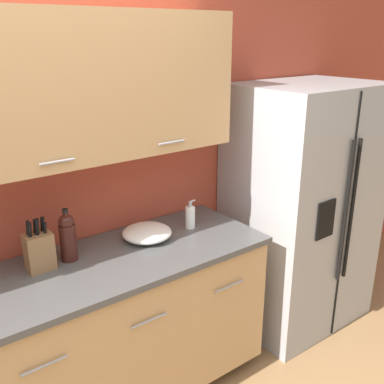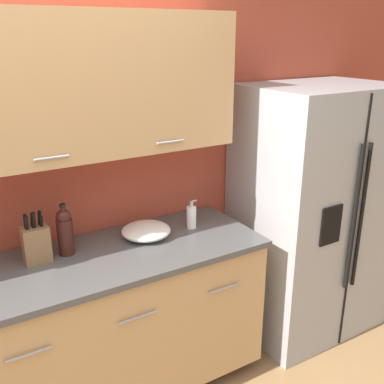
% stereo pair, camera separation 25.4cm
% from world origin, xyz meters
% --- Properties ---
extents(wall_back, '(10.00, 0.39, 2.60)m').
position_xyz_m(wall_back, '(0.04, 1.00, 1.42)').
color(wall_back, '#AD422D').
rests_on(wall_back, ground_plane).
extents(counter_unit, '(2.17, 0.64, 0.91)m').
position_xyz_m(counter_unit, '(0.17, 0.70, 0.46)').
color(counter_unit, black).
rests_on(counter_unit, ground_plane).
extents(refrigerator, '(0.96, 0.74, 1.71)m').
position_xyz_m(refrigerator, '(1.86, 0.66, 0.86)').
color(refrigerator, '#9E9EA0').
rests_on(refrigerator, ground_plane).
extents(knife_block, '(0.13, 0.10, 0.28)m').
position_xyz_m(knife_block, '(0.07, 0.80, 1.01)').
color(knife_block, olive).
rests_on(knife_block, counter_unit).
extents(wine_bottle, '(0.08, 0.08, 0.28)m').
position_xyz_m(wine_bottle, '(0.23, 0.81, 1.04)').
color(wine_bottle, '#3D1914').
rests_on(wine_bottle, counter_unit).
extents(soap_dispenser, '(0.06, 0.06, 0.17)m').
position_xyz_m(soap_dispenser, '(0.96, 0.76, 0.98)').
color(soap_dispenser, white).
rests_on(soap_dispenser, counter_unit).
extents(mixing_bowl, '(0.28, 0.28, 0.07)m').
position_xyz_m(mixing_bowl, '(0.67, 0.78, 0.95)').
color(mixing_bowl, white).
rests_on(mixing_bowl, counter_unit).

